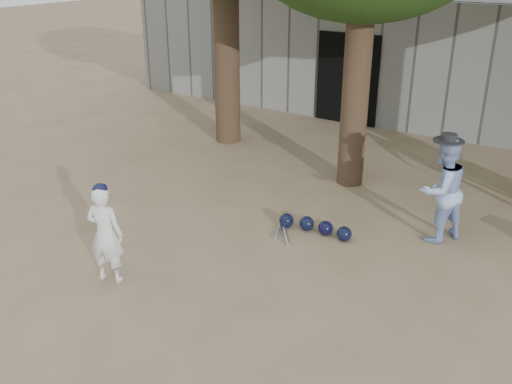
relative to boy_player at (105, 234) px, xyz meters
The scene contains 6 objects.
ground 1.15m from the boy_player, 47.87° to the left, with size 70.00×70.00×0.00m, color #937C5E.
boy_player is the anchor object (origin of this frame).
spectator_blue 4.82m from the boy_player, 47.23° to the left, with size 0.77×0.60×1.59m, color #98B4EB.
back_building 11.07m from the boy_player, 86.77° to the left, with size 16.00×5.24×3.00m.
helmet_row 3.21m from the boy_player, 58.29° to the left, with size 1.19×0.33×0.23m.
bat_pile 2.80m from the boy_player, 63.10° to the left, with size 0.58×0.77×0.06m.
Camera 1 is at (4.61, -5.08, 4.09)m, focal length 40.00 mm.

